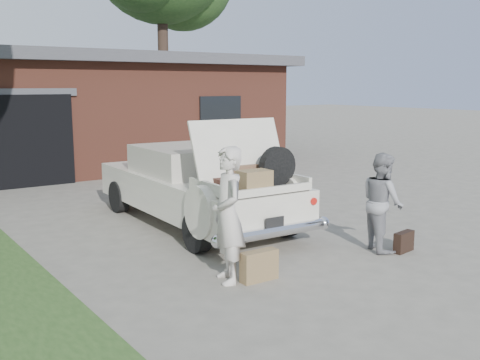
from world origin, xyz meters
TOP-DOWN VIEW (x-y plane):
  - ground at (0.00, 0.00)m, footprint 90.00×90.00m
  - house at (0.98, 11.47)m, footprint 12.80×7.80m
  - sedan at (0.44, 2.56)m, footprint 2.02×4.80m
  - woman_left at (-0.75, -0.20)m, footprint 0.57×0.71m
  - woman_right at (1.87, -0.38)m, footprint 0.78×0.86m
  - suitcase_left at (-0.42, -0.41)m, footprint 0.50×0.17m
  - suitcase_right at (2.06, -0.65)m, footprint 0.41×0.19m

SIDE VIEW (x-z plane):
  - ground at x=0.00m, z-range 0.00..0.00m
  - suitcase_right at x=2.06m, z-range 0.00..0.30m
  - suitcase_left at x=-0.42m, z-range 0.00..0.39m
  - sedan at x=0.44m, z-range -0.26..1.65m
  - woman_right at x=1.87m, z-range 0.00..1.45m
  - woman_left at x=-0.75m, z-range 0.00..1.70m
  - house at x=0.98m, z-range 0.02..3.32m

